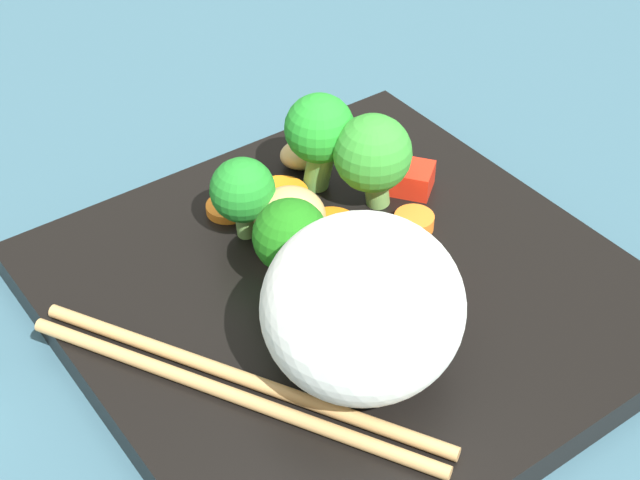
# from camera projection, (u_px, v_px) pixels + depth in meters

# --- Properties ---
(ground_plane) EXTENTS (1.10, 1.10, 0.02)m
(ground_plane) POSITION_uv_depth(u_px,v_px,m) (345.00, 322.00, 0.49)
(ground_plane) COLOR #345767
(square_plate) EXTENTS (0.28, 0.28, 0.02)m
(square_plate) POSITION_uv_depth(u_px,v_px,m) (345.00, 296.00, 0.48)
(square_plate) COLOR black
(square_plate) RESTS_ON ground_plane
(rice_mound) EXTENTS (0.13, 0.13, 0.08)m
(rice_mound) POSITION_uv_depth(u_px,v_px,m) (363.00, 306.00, 0.41)
(rice_mound) COLOR white
(rice_mound) RESTS_ON square_plate
(broccoli_floret_0) EXTENTS (0.04, 0.04, 0.05)m
(broccoli_floret_0) POSITION_uv_depth(u_px,v_px,m) (373.00, 155.00, 0.51)
(broccoli_floret_0) COLOR #659647
(broccoli_floret_0) RESTS_ON square_plate
(broccoli_floret_1) EXTENTS (0.04, 0.04, 0.05)m
(broccoli_floret_1) POSITION_uv_depth(u_px,v_px,m) (290.00, 238.00, 0.46)
(broccoli_floret_1) COLOR #80BB50
(broccoli_floret_1) RESTS_ON square_plate
(broccoli_floret_2) EXTENTS (0.03, 0.03, 0.05)m
(broccoli_floret_2) POSITION_uv_depth(u_px,v_px,m) (243.00, 191.00, 0.49)
(broccoli_floret_2) COLOR #6DA04F
(broccoli_floret_2) RESTS_ON square_plate
(broccoli_floret_3) EXTENTS (0.04, 0.04, 0.06)m
(broccoli_floret_3) POSITION_uv_depth(u_px,v_px,m) (319.00, 132.00, 0.52)
(broccoli_floret_3) COLOR #579545
(broccoli_floret_3) RESTS_ON square_plate
(carrot_slice_0) EXTENTS (0.03, 0.03, 0.00)m
(carrot_slice_0) POSITION_uv_depth(u_px,v_px,m) (365.00, 246.00, 0.49)
(carrot_slice_0) COLOR orange
(carrot_slice_0) RESTS_ON square_plate
(carrot_slice_1) EXTENTS (0.02, 0.02, 0.01)m
(carrot_slice_1) POSITION_uv_depth(u_px,v_px,m) (414.00, 222.00, 0.51)
(carrot_slice_1) COLOR orange
(carrot_slice_1) RESTS_ON square_plate
(carrot_slice_2) EXTENTS (0.04, 0.04, 0.01)m
(carrot_slice_2) POSITION_uv_depth(u_px,v_px,m) (339.00, 287.00, 0.47)
(carrot_slice_2) COLOR gold
(carrot_slice_2) RESTS_ON square_plate
(carrot_slice_3) EXTENTS (0.03, 0.03, 0.00)m
(carrot_slice_3) POSITION_uv_depth(u_px,v_px,m) (280.00, 195.00, 0.53)
(carrot_slice_3) COLOR orange
(carrot_slice_3) RESTS_ON square_plate
(carrot_slice_4) EXTENTS (0.04, 0.04, 0.01)m
(carrot_slice_4) POSITION_uv_depth(u_px,v_px,m) (332.00, 228.00, 0.51)
(carrot_slice_4) COLOR orange
(carrot_slice_4) RESTS_ON square_plate
(carrot_slice_5) EXTENTS (0.03, 0.03, 0.00)m
(carrot_slice_5) POSITION_uv_depth(u_px,v_px,m) (228.00, 208.00, 0.52)
(carrot_slice_5) COLOR orange
(carrot_slice_5) RESTS_ON square_plate
(pepper_chunk_0) EXTENTS (0.03, 0.03, 0.01)m
(pepper_chunk_0) POSITION_uv_depth(u_px,v_px,m) (410.00, 178.00, 0.53)
(pepper_chunk_0) COLOR red
(pepper_chunk_0) RESTS_ON square_plate
(pepper_chunk_1) EXTENTS (0.03, 0.03, 0.02)m
(pepper_chunk_1) POSITION_uv_depth(u_px,v_px,m) (404.00, 264.00, 0.47)
(pepper_chunk_1) COLOR red
(pepper_chunk_1) RESTS_ON square_plate
(chicken_piece_0) EXTENTS (0.03, 0.03, 0.01)m
(chicken_piece_0) POSITION_uv_depth(u_px,v_px,m) (303.00, 154.00, 0.55)
(chicken_piece_0) COLOR tan
(chicken_piece_0) RESTS_ON square_plate
(chicken_piece_1) EXTENTS (0.05, 0.05, 0.03)m
(chicken_piece_1) POSITION_uv_depth(u_px,v_px,m) (282.00, 220.00, 0.49)
(chicken_piece_1) COLOR tan
(chicken_piece_1) RESTS_ON square_plate
(chopstick_pair) EXTENTS (0.19, 0.10, 0.01)m
(chopstick_pair) POSITION_uv_depth(u_px,v_px,m) (234.00, 385.00, 0.42)
(chopstick_pair) COLOR tan
(chopstick_pair) RESTS_ON square_plate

